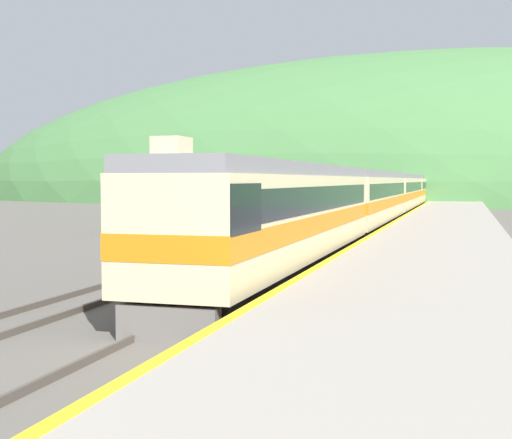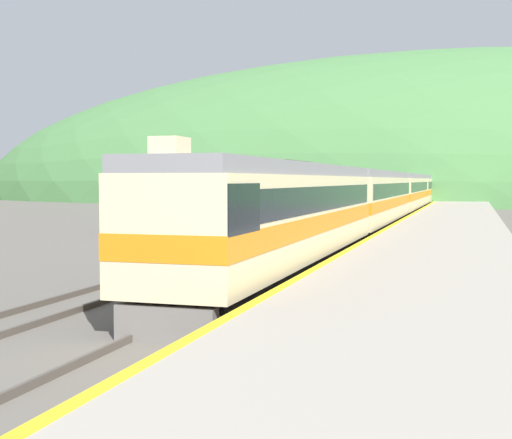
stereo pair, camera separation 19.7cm
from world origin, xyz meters
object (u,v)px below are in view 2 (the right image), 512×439
object	(u,v)px
carriage_second	(372,200)
carriage_third	(405,193)
carriage_fourth	(421,190)
express_train_lead_car	(283,217)

from	to	relation	value
carriage_second	carriage_third	size ratio (longest dim) A/B	1.00
carriage_second	carriage_fourth	bearing A→B (deg)	90.00
express_train_lead_car	carriage_fourth	size ratio (longest dim) A/B	0.93
express_train_lead_car	carriage_second	distance (m)	21.94
express_train_lead_car	carriage_third	world-z (taller)	express_train_lead_car
carriage_third	carriage_fourth	size ratio (longest dim) A/B	1.00
carriage_second	carriage_third	world-z (taller)	same
express_train_lead_car	carriage_fourth	bearing A→B (deg)	90.00
carriage_second	carriage_third	distance (m)	22.42
express_train_lead_car	carriage_second	bearing A→B (deg)	90.00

